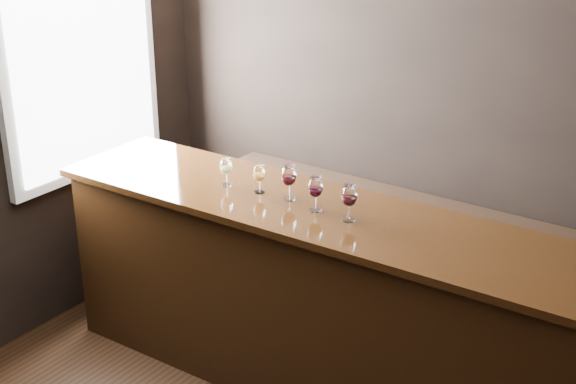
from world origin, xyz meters
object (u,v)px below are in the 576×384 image
Objects in this scene: glass_red_a at (289,176)px; glass_red_c at (349,197)px; glass_red_b at (315,188)px; glass_white at (226,167)px; bar_counter at (318,304)px; glass_amber at (259,174)px; back_bar_shelf at (390,263)px.

glass_red_a reaches higher than glass_red_c.
glass_red_c is (0.22, -0.00, 0.00)m from glass_red_b.
glass_white is at bearing 179.42° from glass_red_b.
glass_red_c reaches higher than bar_counter.
glass_white reaches higher than glass_amber.
back_bar_shelf is at bearing 101.88° from glass_red_c.
glass_red_a is at bearing 5.67° from glass_white.
glass_red_c is (0.19, -0.91, 0.84)m from back_bar_shelf.
glass_amber is at bearing 175.49° from glass_red_b.
bar_counter is at bearing 77.78° from glass_red_b.
glass_amber is (-0.43, -0.87, 0.82)m from back_bar_shelf.
back_bar_shelf is at bearing 63.60° from glass_amber.
back_bar_shelf is 13.01× the size of glass_red_b.
glass_amber is at bearing -116.40° from back_bar_shelf.
back_bar_shelf is 1.25m from glass_red_c.
glass_amber is 0.62m from glass_red_c.
back_bar_shelf is at bearing 74.61° from glass_red_a.
glass_red_c reaches higher than glass_red_b.
glass_red_b reaches higher than back_bar_shelf.
glass_red_a reaches higher than glass_red_b.
back_bar_shelf is at bearing 53.84° from glass_white.
bar_counter is 0.77m from glass_red_a.
glass_red_a reaches higher than back_bar_shelf.
glass_red_c reaches higher than glass_white.
bar_counter is 0.87m from back_bar_shelf.
glass_red_b is (0.41, -0.03, 0.02)m from glass_amber.
glass_red_c reaches higher than back_bar_shelf.
bar_counter is 16.25× the size of glass_red_b.
glass_red_a reaches higher than bar_counter.
glass_red_b reaches higher than glass_white.
glass_red_a is 0.43m from glass_red_c.
glass_red_a is 1.04× the size of glass_red_b.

